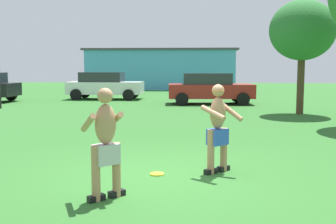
% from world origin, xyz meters
% --- Properties ---
extents(ground_plane, '(80.00, 80.00, 0.00)m').
position_xyz_m(ground_plane, '(0.00, 0.00, 0.00)').
color(ground_plane, '#2D6628').
extents(player_with_cap, '(0.80, 0.75, 1.64)m').
position_xyz_m(player_with_cap, '(1.00, 0.20, 0.90)').
color(player_with_cap, black).
rests_on(player_with_cap, ground_plane).
extents(player_in_gray, '(0.69, 0.84, 1.65)m').
position_xyz_m(player_in_gray, '(-0.73, -1.46, 0.87)').
color(player_in_gray, black).
rests_on(player_in_gray, ground_plane).
extents(frisbee, '(0.26, 0.26, 0.03)m').
position_xyz_m(frisbee, '(-0.10, -0.05, 0.01)').
color(frisbee, yellow).
rests_on(frisbee, ground_plane).
extents(car_white_near_post, '(4.32, 2.07, 1.58)m').
position_xyz_m(car_white_near_post, '(-4.78, 16.62, 0.82)').
color(car_white_near_post, white).
rests_on(car_white_near_post, ground_plane).
extents(car_red_mid_lot, '(4.41, 2.27, 1.58)m').
position_xyz_m(car_red_mid_lot, '(1.25, 14.01, 0.82)').
color(car_red_mid_lot, maroon).
rests_on(car_red_mid_lot, ground_plane).
extents(outbuilding_behind_lot, '(12.46, 7.22, 3.33)m').
position_xyz_m(outbuilding_behind_lot, '(-2.39, 28.87, 1.67)').
color(outbuilding_behind_lot, '#4C9ED1').
rests_on(outbuilding_behind_lot, ground_plane).
extents(tree_near_building, '(2.62, 2.62, 4.58)m').
position_xyz_m(tree_near_building, '(4.80, 9.84, 3.35)').
color(tree_near_building, '#4C3823').
rests_on(tree_near_building, ground_plane).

